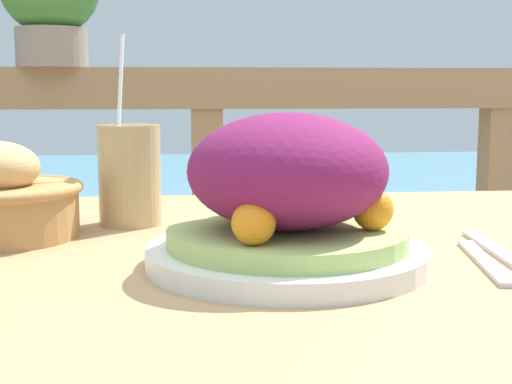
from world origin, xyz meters
TOP-DOWN VIEW (x-y plane):
  - patio_table at (0.00, 0.00)m, footprint 1.25×0.83m
  - railing_fence at (-0.00, 0.85)m, footprint 2.80×0.08m
  - sea_backdrop at (0.00, 3.35)m, footprint 12.00×4.00m
  - salad_plate at (0.05, -0.07)m, footprint 0.28×0.28m
  - drink_glass at (-0.12, 0.17)m, footprint 0.08×0.08m
  - fork at (0.25, -0.08)m, footprint 0.05×0.18m
  - knife at (0.29, -0.03)m, footprint 0.03×0.18m

SIDE VIEW (x-z plane):
  - sea_backdrop at x=0.00m, z-range 0.00..0.35m
  - patio_table at x=0.00m, z-range 0.28..1.01m
  - railing_fence at x=0.00m, z-range 0.19..1.14m
  - fork at x=0.25m, z-range 0.74..0.74m
  - knife at x=0.29m, z-range 0.74..0.74m
  - drink_glass at x=-0.12m, z-range 0.68..0.92m
  - salad_plate at x=0.05m, z-range 0.73..0.88m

